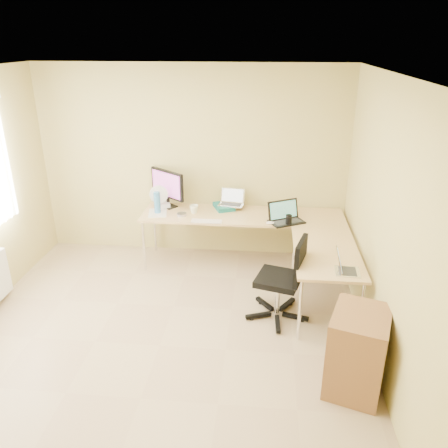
# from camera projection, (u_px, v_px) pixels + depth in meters

# --- Properties ---
(floor) EXTENTS (4.50, 4.50, 0.00)m
(floor) POSITION_uv_depth(u_px,v_px,m) (160.00, 346.00, 4.52)
(floor) COLOR #9F8566
(floor) RESTS_ON ground
(ceiling) EXTENTS (4.50, 4.50, 0.00)m
(ceiling) POSITION_uv_depth(u_px,v_px,m) (141.00, 76.00, 3.51)
(ceiling) COLOR white
(ceiling) RESTS_ON ground
(wall_back) EXTENTS (4.50, 0.00, 4.50)m
(wall_back) POSITION_uv_depth(u_px,v_px,m) (192.00, 163.00, 6.08)
(wall_back) COLOR tan
(wall_back) RESTS_ON ground
(wall_front) EXTENTS (4.50, 0.00, 4.50)m
(wall_front) POSITION_uv_depth(u_px,v_px,m) (25.00, 430.00, 1.95)
(wall_front) COLOR tan
(wall_front) RESTS_ON ground
(wall_right) EXTENTS (0.00, 4.50, 4.50)m
(wall_right) POSITION_uv_depth(u_px,v_px,m) (391.00, 237.00, 3.83)
(wall_right) COLOR tan
(wall_right) RESTS_ON ground
(desk_main) EXTENTS (2.65, 0.70, 0.73)m
(desk_main) POSITION_uv_depth(u_px,v_px,m) (242.00, 240.00, 6.01)
(desk_main) COLOR tan
(desk_main) RESTS_ON ground
(desk_return) EXTENTS (0.70, 1.30, 0.73)m
(desk_return) POSITION_uv_depth(u_px,v_px,m) (324.00, 280.00, 5.01)
(desk_return) COLOR tan
(desk_return) RESTS_ON ground
(monitor) EXTENTS (0.60, 0.52, 0.52)m
(monitor) POSITION_uv_depth(u_px,v_px,m) (167.00, 189.00, 6.05)
(monitor) COLOR black
(monitor) RESTS_ON desk_main
(book_stack) EXTENTS (0.33, 0.38, 0.05)m
(book_stack) POSITION_uv_depth(u_px,v_px,m) (224.00, 207.00, 6.07)
(book_stack) COLOR #135F59
(book_stack) RESTS_ON desk_main
(laptop_center) EXTENTS (0.37, 0.30, 0.21)m
(laptop_center) POSITION_uv_depth(u_px,v_px,m) (231.00, 198.00, 6.01)
(laptop_center) COLOR silver
(laptop_center) RESTS_ON desk_main
(laptop_black) EXTENTS (0.52, 0.47, 0.27)m
(laptop_black) POSITION_uv_depth(u_px,v_px,m) (287.00, 213.00, 5.57)
(laptop_black) COLOR black
(laptop_black) RESTS_ON desk_main
(keyboard) EXTENTS (0.39, 0.11, 0.02)m
(keyboard) POSITION_uv_depth(u_px,v_px,m) (207.00, 221.00, 5.63)
(keyboard) COLOR silver
(keyboard) RESTS_ON desk_main
(mouse) EXTENTS (0.12, 0.09, 0.04)m
(mouse) POSITION_uv_depth(u_px,v_px,m) (270.00, 223.00, 5.56)
(mouse) COLOR silver
(mouse) RESTS_ON desk_main
(mug) EXTENTS (0.15, 0.15, 0.11)m
(mug) POSITION_uv_depth(u_px,v_px,m) (194.00, 209.00, 5.90)
(mug) COLOR white
(mug) RESTS_ON desk_main
(cd_stack) EXTENTS (0.14, 0.14, 0.03)m
(cd_stack) POSITION_uv_depth(u_px,v_px,m) (182.00, 214.00, 5.83)
(cd_stack) COLOR #B6B8DD
(cd_stack) RESTS_ON desk_main
(water_bottle) EXTENTS (0.11, 0.11, 0.29)m
(water_bottle) POSITION_uv_depth(u_px,v_px,m) (157.00, 203.00, 5.87)
(water_bottle) COLOR #3879B8
(water_bottle) RESTS_ON desk_main
(papers) EXTENTS (0.29, 0.37, 0.01)m
(papers) POSITION_uv_depth(u_px,v_px,m) (158.00, 213.00, 5.92)
(papers) COLOR silver
(papers) RESTS_ON desk_main
(white_box) EXTENTS (0.22, 0.19, 0.07)m
(white_box) POSITION_uv_depth(u_px,v_px,m) (163.00, 205.00, 6.09)
(white_box) COLOR silver
(white_box) RESTS_ON desk_main
(desk_fan) EXTENTS (0.31, 0.31, 0.31)m
(desk_fan) POSITION_uv_depth(u_px,v_px,m) (160.00, 198.00, 6.00)
(desk_fan) COLOR white
(desk_fan) RESTS_ON desk_main
(black_cup) EXTENTS (0.08, 0.08, 0.13)m
(black_cup) POSITION_uv_depth(u_px,v_px,m) (289.00, 220.00, 5.52)
(black_cup) COLOR black
(black_cup) RESTS_ON desk_main
(laptop_return) EXTENTS (0.30, 0.24, 0.19)m
(laptop_return) POSITION_uv_depth(u_px,v_px,m) (348.00, 264.00, 4.39)
(laptop_return) COLOR silver
(laptop_return) RESTS_ON desk_return
(office_chair) EXTENTS (0.72, 0.72, 0.97)m
(office_chair) POSITION_uv_depth(u_px,v_px,m) (278.00, 277.00, 4.81)
(office_chair) COLOR black
(office_chair) RESTS_ON ground
(cabinet) EXTENTS (0.61, 0.68, 0.79)m
(cabinet) POSITION_uv_depth(u_px,v_px,m) (357.00, 353.00, 3.86)
(cabinet) COLOR #96532E
(cabinet) RESTS_ON ground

